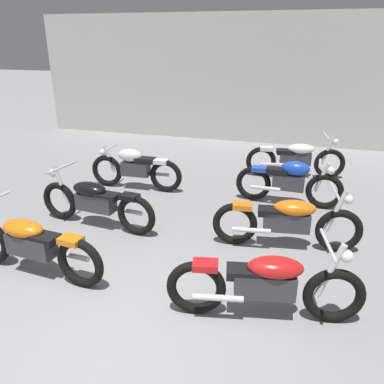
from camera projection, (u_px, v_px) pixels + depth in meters
ground_plane at (110, 345)px, 3.97m from camera, size 60.00×60.00×0.00m
back_wall at (249, 80)px, 11.13m from camera, size 13.03×0.24×3.60m
motorcycle_left_row_0 at (31, 243)px, 5.02m from camera, size 2.17×0.68×0.97m
motorcycle_left_row_1 at (95, 201)px, 6.31m from camera, size 2.17×0.68×0.97m
motorcycle_left_row_2 at (135, 168)px, 7.91m from camera, size 1.97×0.48×0.88m
motorcycle_right_row_0 at (266, 283)px, 4.21m from camera, size 2.15×0.76×0.97m
motorcycle_right_row_1 at (288, 220)px, 5.65m from camera, size 2.17×0.69×0.97m
motorcycle_right_row_2 at (289, 181)px, 7.17m from camera, size 1.97×0.48×0.88m
motorcycle_right_row_3 at (296, 158)px, 8.59m from camera, size 2.16×0.73×0.97m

